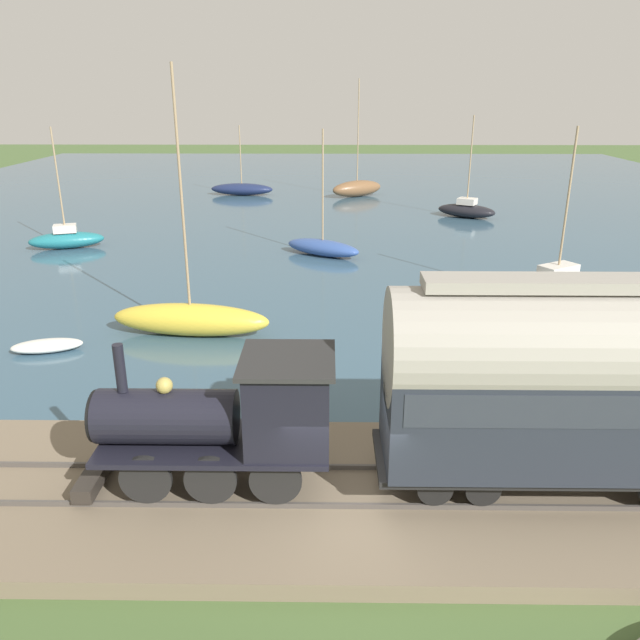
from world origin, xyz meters
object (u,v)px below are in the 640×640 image
(passenger_coach, at_px, (572,378))
(sailboat_blue, at_px, (323,247))
(steam_locomotive, at_px, (232,415))
(sailboat_brown, at_px, (357,188))
(sailboat_white, at_px, (556,286))
(sailboat_navy, at_px, (242,189))
(sailboat_yellow, at_px, (191,319))
(sailboat_teal, at_px, (66,239))
(sailboat_black, at_px, (466,210))
(rowboat_near_shore, at_px, (473,314))
(rowboat_far_out, at_px, (279,396))
(rowboat_mid_harbor, at_px, (47,346))

(passenger_coach, xyz_separation_m, sailboat_blue, (22.62, 5.44, -2.67))
(steam_locomotive, bearing_deg, passenger_coach, -90.00)
(passenger_coach, relative_size, sailboat_brown, 0.83)
(sailboat_white, relative_size, sailboat_navy, 1.25)
(sailboat_yellow, bearing_deg, steam_locomotive, -157.33)
(sailboat_blue, bearing_deg, sailboat_teal, 115.22)
(sailboat_white, distance_m, sailboat_navy, 34.69)
(sailboat_black, bearing_deg, sailboat_navy, 90.13)
(rowboat_near_shore, bearing_deg, sailboat_navy, 38.34)
(steam_locomotive, distance_m, passenger_coach, 7.26)
(sailboat_teal, height_order, sailboat_white, sailboat_white)
(passenger_coach, distance_m, sailboat_navy, 46.23)
(sailboat_teal, xyz_separation_m, sailboat_navy, (20.14, -7.77, -0.03))
(steam_locomotive, bearing_deg, sailboat_blue, -4.46)
(sailboat_blue, relative_size, sailboat_brown, 0.71)
(sailboat_blue, relative_size, sailboat_teal, 1.00)
(steam_locomotive, distance_m, sailboat_white, 19.04)
(sailboat_yellow, distance_m, sailboat_navy, 34.10)
(passenger_coach, relative_size, sailboat_white, 1.09)
(sailboat_blue, bearing_deg, sailboat_yellow, -170.68)
(steam_locomotive, distance_m, sailboat_black, 36.32)
(sailboat_black, bearing_deg, passenger_coach, -158.72)
(sailboat_teal, relative_size, sailboat_navy, 1.15)
(steam_locomotive, relative_size, passenger_coach, 0.69)
(sailboat_brown, bearing_deg, rowboat_far_out, 141.43)
(sailboat_blue, height_order, rowboat_near_shore, sailboat_blue)
(rowboat_mid_harbor, bearing_deg, steam_locomotive, -150.89)
(steam_locomotive, bearing_deg, sailboat_navy, 7.29)
(steam_locomotive, xyz_separation_m, sailboat_black, (34.14, -12.27, -1.68))
(steam_locomotive, distance_m, sailboat_yellow, 10.90)
(sailboat_navy, distance_m, rowboat_mid_harbor, 35.77)
(sailboat_black, xyz_separation_m, rowboat_near_shore, (-22.03, 4.27, -0.30))
(steam_locomotive, distance_m, rowboat_near_shore, 14.64)
(sailboat_yellow, bearing_deg, sailboat_black, -27.22)
(steam_locomotive, relative_size, sailboat_yellow, 0.58)
(sailboat_teal, bearing_deg, sailboat_yellow, -161.51)
(sailboat_brown, bearing_deg, passenger_coach, 150.69)
(sailboat_black, height_order, rowboat_near_shore, sailboat_black)
(sailboat_teal, distance_m, sailboat_white, 27.35)
(sailboat_navy, xyz_separation_m, rowboat_near_shore, (-32.22, -13.66, -0.27))
(rowboat_near_shore, bearing_deg, rowboat_mid_harbor, 117.61)
(sailboat_black, relative_size, sailboat_navy, 1.20)
(passenger_coach, bearing_deg, sailboat_teal, 40.49)
(sailboat_teal, bearing_deg, passenger_coach, -157.61)
(rowboat_near_shore, xyz_separation_m, rowboat_far_out, (-7.26, 7.37, -0.08))
(sailboat_blue, distance_m, sailboat_teal, 15.29)
(steam_locomotive, distance_m, rowboat_far_out, 5.30)
(sailboat_white, bearing_deg, rowboat_mid_harbor, 75.10)
(sailboat_navy, bearing_deg, rowboat_mid_harbor, -178.71)
(steam_locomotive, relative_size, sailboat_brown, 0.57)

